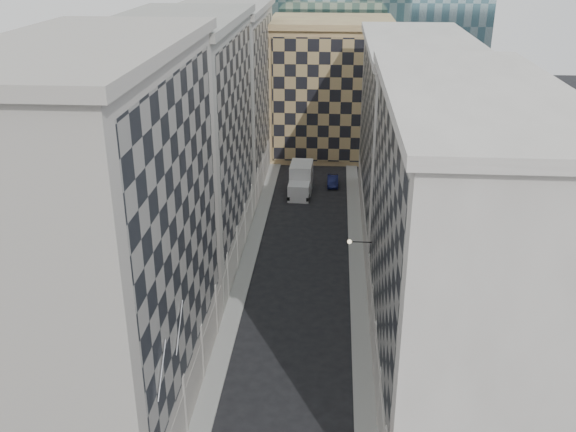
% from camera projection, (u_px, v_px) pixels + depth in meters
% --- Properties ---
extents(sidewalk_west, '(1.50, 100.00, 0.15)m').
position_uv_depth(sidewalk_west, '(245.00, 270.00, 60.22)').
color(sidewalk_west, '#989892').
rests_on(sidewalk_west, ground).
extents(sidewalk_east, '(1.50, 100.00, 0.15)m').
position_uv_depth(sidewalk_east, '(357.00, 274.00, 59.52)').
color(sidewalk_east, '#989892').
rests_on(sidewalk_east, ground).
extents(bldg_left_a, '(10.80, 22.80, 23.70)m').
position_uv_depth(bldg_left_a, '(105.00, 242.00, 38.55)').
color(bldg_left_a, '#A49E94').
rests_on(bldg_left_a, ground).
extents(bldg_left_b, '(10.80, 22.80, 22.70)m').
position_uv_depth(bldg_left_b, '(186.00, 144.00, 58.90)').
color(bldg_left_b, gray).
rests_on(bldg_left_b, ground).
extents(bldg_left_c, '(10.80, 22.80, 21.70)m').
position_uv_depth(bldg_left_c, '(225.00, 96.00, 79.26)').
color(bldg_left_c, '#A49E94').
rests_on(bldg_left_c, ground).
extents(bldg_right_a, '(10.80, 26.80, 20.70)m').
position_uv_depth(bldg_right_a, '(458.00, 247.00, 41.35)').
color(bldg_right_a, '#B6AFA6').
rests_on(bldg_right_a, ground).
extents(bldg_right_b, '(10.80, 28.80, 19.70)m').
position_uv_depth(bldg_right_b, '(413.00, 137.00, 66.27)').
color(bldg_right_b, '#B6AFA6').
rests_on(bldg_right_b, ground).
extents(tan_block, '(16.80, 14.80, 18.80)m').
position_uv_depth(tan_block, '(330.00, 87.00, 90.75)').
color(tan_block, '#A68258').
rests_on(tan_block, ground).
extents(flagpoles_left, '(0.10, 6.33, 2.33)m').
position_uv_depth(flagpoles_left, '(171.00, 347.00, 35.15)').
color(flagpoles_left, gray).
rests_on(flagpoles_left, ground).
extents(bracket_lamp, '(1.98, 0.36, 0.36)m').
position_uv_depth(bracket_lamp, '(352.00, 242.00, 51.66)').
color(bracket_lamp, black).
rests_on(bracket_lamp, ground).
extents(box_truck, '(2.86, 6.53, 3.53)m').
position_uv_depth(box_truck, '(301.00, 181.00, 78.23)').
color(box_truck, silver).
rests_on(box_truck, ground).
extents(dark_car, '(1.42, 3.88, 1.27)m').
position_uv_depth(dark_car, '(333.00, 181.00, 80.94)').
color(dark_car, '#10153D').
rests_on(dark_car, ground).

